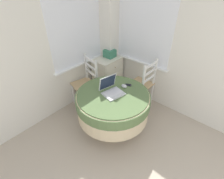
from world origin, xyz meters
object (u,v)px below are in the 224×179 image
object	(u,v)px
dining_chair_near_right_window	(142,85)
dining_chair_near_back_window	(86,84)
storage_box	(110,53)
cell_phone	(128,85)
round_dining_table	(113,103)
computer_mouse	(124,86)
corner_cabinet	(108,74)
laptop	(111,90)

from	to	relation	value
dining_chair_near_right_window	dining_chair_near_back_window	bearing A→B (deg)	128.91
storage_box	dining_chair_near_back_window	bearing A→B (deg)	-178.23
cell_phone	storage_box	world-z (taller)	storage_box
round_dining_table	computer_mouse	xyz separation A→B (m)	(0.25, -0.02, 0.21)
dining_chair_near_right_window	storage_box	bearing A→B (deg)	87.69
round_dining_table	dining_chair_near_right_window	bearing A→B (deg)	-0.14
cell_phone	dining_chair_near_right_window	size ratio (longest dim) A/B	0.12
round_dining_table	dining_chair_near_back_window	bearing A→B (deg)	77.99
corner_cabinet	dining_chair_near_back_window	bearing A→B (deg)	-177.83
corner_cabinet	laptop	bearing A→B (deg)	-134.66
round_dining_table	computer_mouse	bearing A→B (deg)	-3.99
laptop	dining_chair_near_back_window	distance (m)	0.85
round_dining_table	cell_phone	xyz separation A→B (m)	(0.34, -0.03, 0.19)
laptop	cell_phone	world-z (taller)	laptop
computer_mouse	corner_cabinet	distance (m)	1.08
round_dining_table	computer_mouse	distance (m)	0.32
cell_phone	dining_chair_near_right_window	bearing A→B (deg)	3.14
dining_chair_near_right_window	corner_cabinet	size ratio (longest dim) A/B	1.27
round_dining_table	dining_chair_near_right_window	distance (m)	0.84
dining_chair_near_right_window	round_dining_table	bearing A→B (deg)	179.86
cell_phone	corner_cabinet	bearing A→B (deg)	62.12
dining_chair_near_right_window	corner_cabinet	world-z (taller)	dining_chair_near_right_window
cell_phone	dining_chair_near_back_window	bearing A→B (deg)	101.16
corner_cabinet	cell_phone	bearing A→B (deg)	-117.88
round_dining_table	cell_phone	bearing A→B (deg)	-4.89
round_dining_table	computer_mouse	size ratio (longest dim) A/B	11.61
dining_chair_near_right_window	laptop	bearing A→B (deg)	176.83
cell_phone	storage_box	distance (m)	1.02
dining_chair_near_back_window	dining_chair_near_right_window	bearing A→B (deg)	-51.09
corner_cabinet	storage_box	xyz separation A→B (m)	(0.07, -0.00, 0.46)
corner_cabinet	storage_box	world-z (taller)	storage_box
dining_chair_near_right_window	storage_box	size ratio (longest dim) A/B	4.95
cell_phone	dining_chair_near_back_window	xyz separation A→B (m)	(-0.17, 0.85, -0.26)
round_dining_table	laptop	xyz separation A→B (m)	(0.01, 0.04, 0.24)
dining_chair_near_back_window	corner_cabinet	size ratio (longest dim) A/B	1.27
laptop	computer_mouse	size ratio (longest dim) A/B	3.65
computer_mouse	cell_phone	xyz separation A→B (m)	(0.09, -0.01, -0.02)
computer_mouse	corner_cabinet	size ratio (longest dim) A/B	0.13
cell_phone	dining_chair_near_back_window	world-z (taller)	dining_chair_near_back_window
computer_mouse	dining_chair_near_right_window	distance (m)	0.65
dining_chair_near_back_window	corner_cabinet	distance (m)	0.63
storage_box	laptop	bearing A→B (deg)	-137.11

